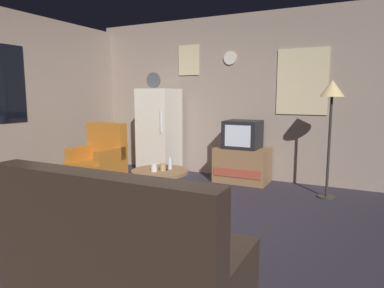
{
  "coord_description": "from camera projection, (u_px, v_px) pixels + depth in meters",
  "views": [
    {
      "loc": [
        2.08,
        -3.13,
        1.4
      ],
      "look_at": [
        0.05,
        0.9,
        0.75
      ],
      "focal_mm": 32.29,
      "sensor_mm": 36.0,
      "label": 1
    }
  ],
  "objects": [
    {
      "name": "couch",
      "position": [
        121.0,
        252.0,
        2.39
      ],
      "size": [
        1.7,
        0.8,
        0.92
      ],
      "color": "#38281E",
      "rests_on": "ground_plane"
    },
    {
      "name": "tv_stand",
      "position": [
        242.0,
        165.0,
        5.55
      ],
      "size": [
        0.84,
        0.53,
        0.55
      ],
      "color": "#8E6642",
      "rests_on": "ground_plane"
    },
    {
      "name": "ground_plane",
      "position": [
        152.0,
        219.0,
        3.89
      ],
      "size": [
        12.0,
        12.0,
        0.0
      ],
      "primitive_type": "plane",
      "color": "#2D2833"
    },
    {
      "name": "mug_ceramic_white",
      "position": [
        154.0,
        168.0,
        4.24
      ],
      "size": [
        0.08,
        0.08,
        0.09
      ],
      "primitive_type": "cylinder",
      "color": "silver",
      "rests_on": "coffee_table"
    },
    {
      "name": "wall_with_art",
      "position": [
        231.0,
        97.0,
        5.86
      ],
      "size": [
        5.2,
        0.12,
        2.7
      ],
      "color": "gray",
      "rests_on": "ground_plane"
    },
    {
      "name": "standing_lamp",
      "position": [
        332.0,
        98.0,
        4.54
      ],
      "size": [
        0.32,
        0.32,
        1.59
      ],
      "color": "#332D28",
      "rests_on": "ground_plane"
    },
    {
      "name": "crt_tv",
      "position": [
        243.0,
        134.0,
        5.48
      ],
      "size": [
        0.54,
        0.51,
        0.44
      ],
      "color": "black",
      "rests_on": "tv_stand"
    },
    {
      "name": "fridge",
      "position": [
        159.0,
        132.0,
        6.04
      ],
      "size": [
        0.6,
        0.62,
        1.77
      ],
      "color": "silver",
      "rests_on": "ground_plane"
    },
    {
      "name": "coffee_table",
      "position": [
        160.0,
        188.0,
        4.36
      ],
      "size": [
        0.72,
        0.72,
        0.46
      ],
      "color": "#8E6642",
      "rests_on": "ground_plane"
    },
    {
      "name": "mug_ceramic_tan",
      "position": [
        163.0,
        167.0,
        4.29
      ],
      "size": [
        0.08,
        0.08,
        0.09
      ],
      "primitive_type": "cylinder",
      "color": "tan",
      "rests_on": "coffee_table"
    },
    {
      "name": "wine_glass",
      "position": [
        170.0,
        163.0,
        4.38
      ],
      "size": [
        0.05,
        0.05,
        0.15
      ],
      "primitive_type": "cylinder",
      "color": "silver",
      "rests_on": "coffee_table"
    },
    {
      "name": "remote_control",
      "position": [
        164.0,
        169.0,
        4.36
      ],
      "size": [
        0.15,
        0.12,
        0.02
      ],
      "primitive_type": "cube",
      "rotation": [
        0.0,
        0.0,
        -0.59
      ],
      "color": "black",
      "rests_on": "coffee_table"
    },
    {
      "name": "armchair",
      "position": [
        99.0,
        164.0,
        5.33
      ],
      "size": [
        0.68,
        0.68,
        0.96
      ],
      "color": "#B2661E",
      "rests_on": "ground_plane"
    }
  ]
}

